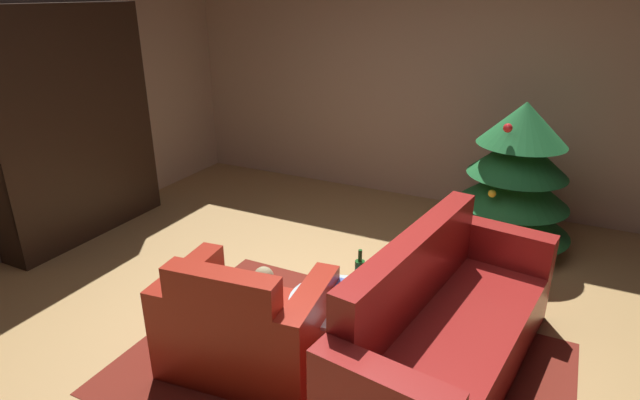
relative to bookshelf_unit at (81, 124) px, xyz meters
The scene contains 10 objects.
ground_plane 3.13m from the bookshelf_unit, 11.25° to the right, with size 7.44×7.44×0.00m, color #AD854E.
wall_back 3.69m from the bookshelf_unit, 38.18° to the left, with size 6.32×0.06×2.72m, color tan.
area_rug 3.32m from the bookshelf_unit, 15.25° to the right, with size 2.69×1.85×0.01m, color maroon.
bookshelf_unit is the anchor object (origin of this frame).
armchair_red 2.82m from the bookshelf_unit, 23.21° to the right, with size 1.05×0.79×0.81m.
couch_red 3.73m from the bookshelf_unit, ahead, with size 1.00×2.05×0.89m.
coffee_table 3.11m from the bookshelf_unit, 13.33° to the right, with size 0.62×0.62×0.40m.
book_stack_on_table 3.06m from the bookshelf_unit, 13.55° to the right, with size 0.21×0.14×0.13m.
bottle_on_table 3.13m from the bookshelf_unit, 10.29° to the right, with size 0.06×0.06×0.30m.
decorated_tree 3.99m from the bookshelf_unit, 20.17° to the left, with size 1.06×1.06×1.36m.
Camera 1 is at (1.19, -2.67, 2.22)m, focal length 28.98 mm.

